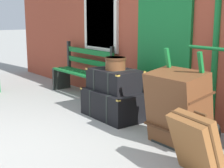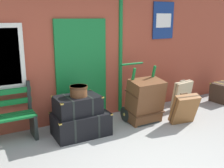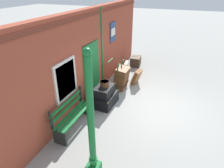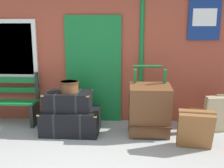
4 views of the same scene
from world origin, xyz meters
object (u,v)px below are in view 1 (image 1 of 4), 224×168
at_px(round_hatbox, 115,63).
at_px(steamer_trunk_base, 115,104).
at_px(porters_trolley, 187,121).
at_px(steamer_trunk_middle, 115,80).
at_px(suitcase_oxblood, 196,145).
at_px(large_brown_trunk, 178,108).
at_px(platform_bench, 83,73).

bearing_deg(round_hatbox, steamer_trunk_base, -49.80).
height_order(steamer_trunk_base, porters_trolley, porters_trolley).
bearing_deg(steamer_trunk_base, steamer_trunk_middle, 145.85).
xyz_separation_m(steamer_trunk_base, suitcase_oxblood, (2.02, -0.58, 0.11)).
relative_size(large_brown_trunk, suitcase_oxblood, 1.45).
relative_size(steamer_trunk_base, round_hatbox, 3.18).
bearing_deg(steamer_trunk_base, platform_bench, 165.20).
height_order(steamer_trunk_base, steamer_trunk_middle, steamer_trunk_middle).
relative_size(platform_bench, porters_trolley, 1.35).
xyz_separation_m(platform_bench, porters_trolley, (2.91, -0.35, -0.18)).
distance_m(large_brown_trunk, suitcase_oxblood, 0.81).
xyz_separation_m(large_brown_trunk, suitcase_oxblood, (0.65, -0.46, -0.15)).
bearing_deg(steamer_trunk_middle, suitcase_oxblood, -16.50).
height_order(steamer_trunk_base, large_brown_trunk, large_brown_trunk).
bearing_deg(suitcase_oxblood, steamer_trunk_middle, 163.50).
bearing_deg(platform_bench, steamer_trunk_middle, -14.18).
bearing_deg(large_brown_trunk, steamer_trunk_base, 175.09).
bearing_deg(porters_trolley, suitcase_oxblood, -44.75).
xyz_separation_m(round_hatbox, large_brown_trunk, (1.39, -0.14, -0.38)).
bearing_deg(platform_bench, steamer_trunk_base, -14.80).
bearing_deg(platform_bench, suitcase_oxblood, -15.53).
xyz_separation_m(platform_bench, steamer_trunk_middle, (1.50, -0.38, 0.14)).
height_order(platform_bench, steamer_trunk_base, platform_bench).
bearing_deg(platform_bench, large_brown_trunk, -10.22).
height_order(round_hatbox, porters_trolley, porters_trolley).
height_order(steamer_trunk_middle, large_brown_trunk, large_brown_trunk).
bearing_deg(steamer_trunk_base, round_hatbox, 130.20).
distance_m(steamer_trunk_middle, large_brown_trunk, 1.43).
bearing_deg(platform_bench, round_hatbox, -14.29).
bearing_deg(steamer_trunk_base, large_brown_trunk, -4.91).
relative_size(steamer_trunk_base, porters_trolley, 0.87).
relative_size(porters_trolley, suitcase_oxblood, 1.83).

